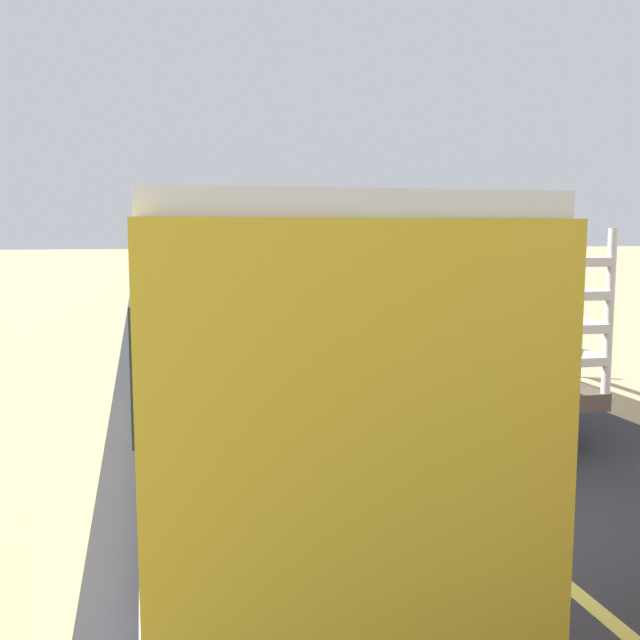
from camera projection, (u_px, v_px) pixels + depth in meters
The scene contains 5 objects.
ground_plane at pixel (495, 527), 7.39m from camera, with size 240.00×240.00×0.00m, color tan.
road_surface at pixel (495, 527), 7.39m from camera, with size 8.00×120.00×0.02m, color #2D2D33.
road_centre_line at pixel (495, 525), 7.39m from camera, with size 0.16×117.60×0.00m, color #D8CC4C.
livestock_truck at pixel (374, 288), 15.47m from camera, with size 2.53×9.70×3.02m.
bus at pixel (245, 336), 8.75m from camera, with size 2.54×10.00×3.21m.
Camera 1 is at (-3.42, -6.44, 3.00)m, focal length 40.75 mm.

